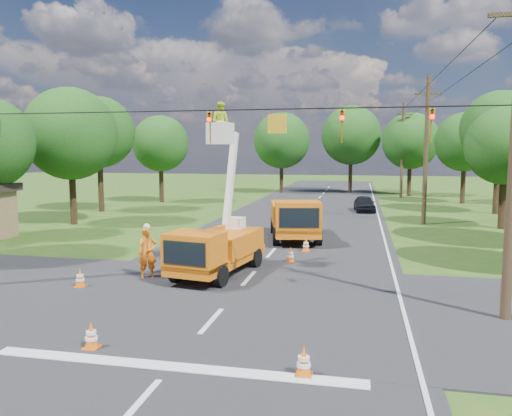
% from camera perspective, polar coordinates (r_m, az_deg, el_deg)
% --- Properties ---
extents(ground, '(140.00, 140.00, 0.00)m').
position_cam_1_polar(ground, '(34.22, 4.68, -1.87)').
color(ground, '#255218').
rests_on(ground, ground).
extents(road_main, '(12.00, 100.00, 0.06)m').
position_cam_1_polar(road_main, '(34.22, 4.68, -1.87)').
color(road_main, black).
rests_on(road_main, ground).
extents(road_cross, '(56.00, 10.00, 0.07)m').
position_cam_1_polar(road_cross, '(16.91, -3.10, -10.69)').
color(road_cross, black).
rests_on(road_cross, ground).
extents(stop_bar, '(9.00, 0.45, 0.02)m').
position_cam_1_polar(stop_bar, '(12.28, -9.68, -17.63)').
color(stop_bar, silver).
rests_on(stop_bar, ground).
extents(edge_line, '(0.12, 90.00, 0.02)m').
position_cam_1_polar(edge_line, '(34.00, 14.10, -2.10)').
color(edge_line, silver).
rests_on(edge_line, ground).
extents(bucket_truck, '(2.92, 5.65, 6.94)m').
position_cam_1_polar(bucket_truck, '(20.11, -4.52, -3.58)').
color(bucket_truck, orange).
rests_on(bucket_truck, ground).
extents(second_truck, '(3.58, 6.72, 2.39)m').
position_cam_1_polar(second_truck, '(28.12, 4.46, -1.15)').
color(second_truck, orange).
rests_on(second_truck, ground).
extents(ground_worker, '(0.89, 0.80, 2.04)m').
position_cam_1_polar(ground_worker, '(20.14, -12.31, -5.02)').
color(ground_worker, orange).
rests_on(ground_worker, ground).
extents(distant_car, '(1.94, 4.03, 1.33)m').
position_cam_1_polar(distant_car, '(42.10, 12.30, 0.49)').
color(distant_car, black).
rests_on(distant_car, ground).
extents(traffic_cone_0, '(0.38, 0.38, 0.71)m').
position_cam_1_polar(traffic_cone_0, '(13.67, -18.31, -13.68)').
color(traffic_cone_0, '#EE600C').
rests_on(traffic_cone_0, ground).
extents(traffic_cone_1, '(0.38, 0.38, 0.71)m').
position_cam_1_polar(traffic_cone_1, '(11.62, 5.48, -17.07)').
color(traffic_cone_1, '#EE600C').
rests_on(traffic_cone_1, ground).
extents(traffic_cone_2, '(0.38, 0.38, 0.71)m').
position_cam_1_polar(traffic_cone_2, '(22.56, 3.97, -5.35)').
color(traffic_cone_2, '#EE600C').
rests_on(traffic_cone_2, ground).
extents(traffic_cone_3, '(0.38, 0.38, 0.71)m').
position_cam_1_polar(traffic_cone_3, '(24.99, 5.73, -4.19)').
color(traffic_cone_3, '#EE600C').
rests_on(traffic_cone_3, ground).
extents(traffic_cone_4, '(0.38, 0.38, 0.71)m').
position_cam_1_polar(traffic_cone_4, '(19.59, -19.46, -7.56)').
color(traffic_cone_4, '#EE600C').
rests_on(traffic_cone_4, ground).
extents(pole_right_mid, '(1.80, 0.30, 10.00)m').
position_cam_1_polar(pole_right_mid, '(35.85, 18.87, 6.37)').
color(pole_right_mid, '#4C3823').
rests_on(pole_right_mid, ground).
extents(pole_right_far, '(1.80, 0.30, 10.00)m').
position_cam_1_polar(pole_right_far, '(55.76, 16.38, 6.41)').
color(pole_right_far, '#4C3823').
rests_on(pole_right_far, ground).
extents(signal_span, '(18.00, 0.29, 1.07)m').
position_cam_1_polar(signal_span, '(15.73, 4.72, 9.70)').
color(signal_span, black).
rests_on(signal_span, ground).
extents(tree_left_d, '(6.20, 6.20, 9.24)m').
position_cam_1_polar(tree_left_d, '(36.13, -20.45, 7.93)').
color(tree_left_d, '#382616').
rests_on(tree_left_d, ground).
extents(tree_left_e, '(5.80, 5.80, 9.41)m').
position_cam_1_polar(tree_left_e, '(43.08, -17.51, 8.24)').
color(tree_left_e, '#382616').
rests_on(tree_left_e, ground).
extents(tree_left_f, '(5.40, 5.40, 8.40)m').
position_cam_1_polar(tree_left_f, '(49.39, -10.86, 7.24)').
color(tree_left_f, '#382616').
rests_on(tree_left_f, ground).
extents(tree_right_c, '(5.00, 5.00, 7.83)m').
position_cam_1_polar(tree_right_c, '(35.75, 26.62, 6.36)').
color(tree_right_c, '#382616').
rests_on(tree_right_c, ground).
extents(tree_right_d, '(6.00, 6.00, 9.70)m').
position_cam_1_polar(tree_right_d, '(43.93, 26.09, 8.09)').
color(tree_right_d, '#382616').
rests_on(tree_right_d, ground).
extents(tree_right_e, '(5.60, 5.60, 8.63)m').
position_cam_1_polar(tree_right_e, '(51.50, 22.77, 6.96)').
color(tree_right_e, '#382616').
rests_on(tree_right_e, ground).
extents(tree_far_a, '(6.60, 6.60, 9.50)m').
position_cam_1_polar(tree_far_a, '(59.32, 2.95, 7.70)').
color(tree_far_a, '#382616').
rests_on(tree_far_a, ground).
extents(tree_far_b, '(7.00, 7.00, 10.32)m').
position_cam_1_polar(tree_far_b, '(60.63, 10.82, 8.16)').
color(tree_far_b, '#382616').
rests_on(tree_far_b, ground).
extents(tree_far_c, '(6.20, 6.20, 9.18)m').
position_cam_1_polar(tree_far_c, '(57.85, 17.25, 7.32)').
color(tree_far_c, '#382616').
rests_on(tree_far_c, ground).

